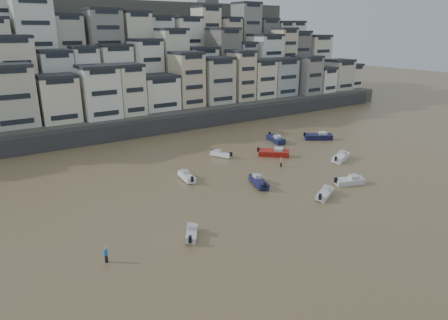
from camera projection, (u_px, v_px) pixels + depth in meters
ground at (381, 288)px, 37.27m from camera, size 400.00×400.00×0.00m
harbor_wall at (168, 125)px, 93.35m from camera, size 140.00×3.00×3.50m
hillside at (124, 63)px, 123.80m from camera, size 141.04×66.00×50.00m
boat_a at (325, 193)px, 57.33m from camera, size 5.07×3.59×1.33m
boat_b at (350, 180)px, 61.98m from camera, size 5.41×3.21×1.40m
boat_c at (259, 181)px, 61.58m from camera, size 3.38×5.73×1.49m
boat_d at (341, 156)px, 73.40m from camera, size 6.07×3.92×1.58m
boat_e at (274, 152)px, 75.67m from camera, size 6.00×5.79×1.72m
boat_f at (187, 176)px, 63.94m from camera, size 2.29×5.19×1.37m
boat_g at (319, 136)px, 87.15m from camera, size 6.62×5.34×1.78m
boat_h at (221, 154)px, 75.44m from camera, size 3.39×4.78×1.25m
boat_i at (276, 138)px, 85.31m from camera, size 3.38×6.44×1.67m
boat_j at (191, 232)px, 46.35m from camera, size 3.47×4.32×1.16m
person_blue at (106, 255)px, 41.19m from camera, size 0.44×0.44×1.74m
person_pink at (281, 162)px, 69.87m from camera, size 0.44×0.44×1.74m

